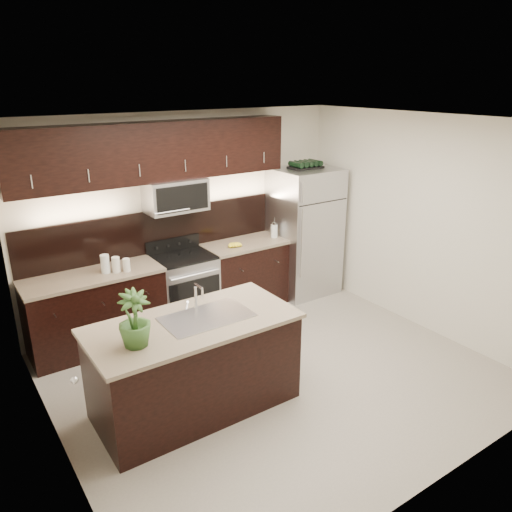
# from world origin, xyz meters

# --- Properties ---
(ground) EXTENTS (4.50, 4.50, 0.00)m
(ground) POSITION_xyz_m (0.00, 0.00, 0.00)
(ground) COLOR gray
(ground) RESTS_ON ground
(room_walls) EXTENTS (4.52, 4.02, 2.71)m
(room_walls) POSITION_xyz_m (-0.11, -0.04, 1.70)
(room_walls) COLOR beige
(room_walls) RESTS_ON ground
(counter_run) EXTENTS (3.51, 0.65, 0.94)m
(counter_run) POSITION_xyz_m (-0.46, 1.69, 0.47)
(counter_run) COLOR black
(counter_run) RESTS_ON ground
(upper_fixtures) EXTENTS (3.49, 0.40, 1.66)m
(upper_fixtures) POSITION_xyz_m (-0.43, 1.84, 2.14)
(upper_fixtures) COLOR black
(upper_fixtures) RESTS_ON counter_run
(island) EXTENTS (1.96, 0.96, 0.94)m
(island) POSITION_xyz_m (-1.00, -0.03, 0.47)
(island) COLOR black
(island) RESTS_ON ground
(sink_faucet) EXTENTS (0.84, 0.50, 0.28)m
(sink_faucet) POSITION_xyz_m (-0.85, -0.02, 0.96)
(sink_faucet) COLOR silver
(sink_faucet) RESTS_ON island
(refrigerator) EXTENTS (0.90, 0.81, 1.87)m
(refrigerator) POSITION_xyz_m (1.70, 1.63, 0.94)
(refrigerator) COLOR #B2B2B7
(refrigerator) RESTS_ON ground
(wine_rack) EXTENTS (0.46, 0.29, 0.11)m
(wine_rack) POSITION_xyz_m (1.70, 1.63, 1.92)
(wine_rack) COLOR black
(wine_rack) RESTS_ON refrigerator
(plant) EXTENTS (0.31, 0.31, 0.50)m
(plant) POSITION_xyz_m (-1.60, -0.15, 1.19)
(plant) COLOR #2D5120
(plant) RESTS_ON island
(canisters) EXTENTS (0.31, 0.18, 0.22)m
(canisters) POSITION_xyz_m (-1.18, 1.60, 1.04)
(canisters) COLOR silver
(canisters) RESTS_ON counter_run
(french_press) EXTENTS (0.10, 0.10, 0.29)m
(french_press) POSITION_xyz_m (1.17, 1.64, 1.05)
(french_press) COLOR silver
(french_press) RESTS_ON counter_run
(bananas) EXTENTS (0.22, 0.19, 0.06)m
(bananas) POSITION_xyz_m (0.43, 1.61, 0.97)
(bananas) COLOR yellow
(bananas) RESTS_ON counter_run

